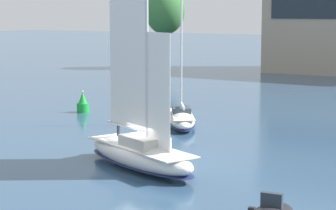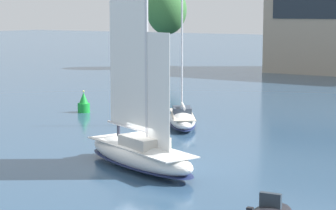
# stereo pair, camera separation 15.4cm
# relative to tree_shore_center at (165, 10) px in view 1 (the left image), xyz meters

# --- Properties ---
(ground_plane) EXTENTS (400.00, 400.00, 0.00)m
(ground_plane) POSITION_rel_tree_shore_center_xyz_m (34.43, -56.55, -9.05)
(ground_plane) COLOR #2D4C6B
(tree_shore_center) EXTENTS (6.28, 6.28, 12.92)m
(tree_shore_center) POSITION_rel_tree_shore_center_xyz_m (0.00, 0.00, 0.00)
(tree_shore_center) COLOR brown
(tree_shore_center) RESTS_ON ground
(sailboat_main) EXTENTS (9.86, 6.06, 13.13)m
(sailboat_main) POSITION_rel_tree_shore_center_xyz_m (34.44, -56.56, -8.00)
(sailboat_main) COLOR white
(sailboat_main) RESTS_ON ground
(sailboat_moored_mid_channel) EXTENTS (5.74, 7.01, 9.85)m
(sailboat_moored_mid_channel) POSITION_rel_tree_shore_center_xyz_m (29.37, -43.55, -8.38)
(sailboat_moored_mid_channel) COLOR white
(sailboat_moored_mid_channel) RESTS_ON ground
(channel_buoy) EXTENTS (1.08, 1.08, 1.96)m
(channel_buoy) POSITION_rel_tree_shore_center_xyz_m (18.21, -42.06, -8.27)
(channel_buoy) COLOR green
(channel_buoy) RESTS_ON ground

